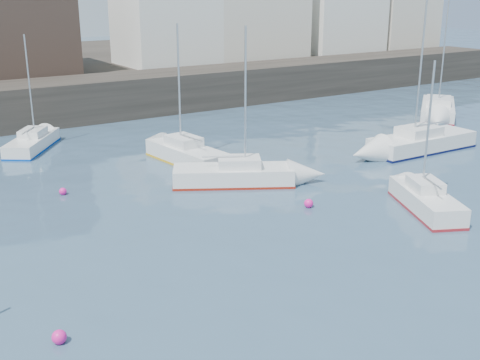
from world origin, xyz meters
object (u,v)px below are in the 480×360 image
sailboat_b (234,174)px  buoy_far (63,195)px  buoy_near (60,343)px  buoy_mid (309,207)px  sailboat_d (421,142)px  sailboat_h (32,142)px  sailboat_g (438,109)px  sailboat_c (426,200)px  sailboat_f (187,153)px

sailboat_b → buoy_far: bearing=158.5°
buoy_near → buoy_mid: (12.76, 4.75, 0.00)m
sailboat_b → sailboat_d: bearing=-2.8°
sailboat_d → sailboat_h: 23.75m
sailboat_g → buoy_near: (-34.03, -15.30, -0.54)m
sailboat_h → sailboat_g: bearing=-12.8°
sailboat_d → sailboat_b: bearing=177.2°
sailboat_g → sailboat_c: bearing=-141.4°
sailboat_g → buoy_near: size_ratio=22.44×
sailboat_g → sailboat_h: 29.83m
sailboat_d → sailboat_g: (9.29, 6.52, -0.02)m
sailboat_d → buoy_mid: (-11.99, -4.03, -0.56)m
buoy_near → buoy_mid: buoy_near is taller
sailboat_c → buoy_far: (-12.98, 10.84, -0.50)m
sailboat_f → sailboat_g: 22.54m
buoy_near → buoy_mid: size_ratio=1.01×
sailboat_d → buoy_mid: sailboat_d is taller
sailboat_h → buoy_near: (-4.94, -21.89, -0.45)m
sailboat_c → sailboat_g: bearing=38.6°
buoy_mid → sailboat_g: bearing=26.4°
sailboat_f → sailboat_g: (22.51, 1.12, -0.00)m
sailboat_b → sailboat_c: (5.20, -7.77, -0.01)m
sailboat_d → sailboat_f: (-13.23, 5.40, -0.02)m
sailboat_c → sailboat_d: bearing=42.3°
sailboat_b → buoy_mid: (1.05, -4.67, -0.51)m
buoy_mid → buoy_far: 11.74m
sailboat_d → sailboat_h: bearing=146.5°
buoy_near → sailboat_f: bearing=50.9°
sailboat_c → sailboat_g: sailboat_g is taller
sailboat_h → sailboat_d: bearing=-33.5°
sailboat_c → buoy_mid: 5.20m
sailboat_b → buoy_near: bearing=-141.2°
sailboat_f → buoy_near: 18.27m
sailboat_d → buoy_near: size_ratio=21.81×
sailboat_g → buoy_far: size_ratio=26.23×
sailboat_g → sailboat_b: bearing=-165.2°
sailboat_b → buoy_far: (-7.78, 3.07, -0.51)m
sailboat_d → sailboat_h: sailboat_d is taller
sailboat_c → buoy_near: bearing=-174.5°
buoy_near → sailboat_h: bearing=77.3°
buoy_near → buoy_far: buoy_near is taller
sailboat_h → buoy_near: size_ratio=16.32×
sailboat_d → buoy_far: sailboat_d is taller
sailboat_b → sailboat_c: bearing=-56.2°
sailboat_h → buoy_far: 9.47m
sailboat_f → buoy_mid: 9.52m
sailboat_f → buoy_near: sailboat_f is taller
sailboat_g → buoy_mid: 23.75m
sailboat_c → buoy_mid: size_ratio=15.73×
sailboat_c → sailboat_h: bearing=120.6°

